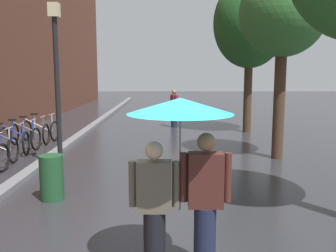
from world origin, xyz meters
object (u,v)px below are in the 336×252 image
parked_bicycle_4 (6,143)px  parked_bicycle_5 (18,138)px  pedestrian_walking_midground (173,108)px  parked_bicycle_7 (39,130)px  street_tree_1 (282,15)px  street_lamp_post (56,74)px  parked_bicycle_6 (29,134)px  litter_bin (51,178)px  street_tree_2 (249,24)px  couple_under_umbrella (179,156)px

parked_bicycle_4 → parked_bicycle_5: 0.79m
pedestrian_walking_midground → parked_bicycle_7: bearing=-146.2°
parked_bicycle_7 → pedestrian_walking_midground: bearing=33.8°
street_tree_1 → parked_bicycle_4: (-7.61, 0.32, -3.50)m
parked_bicycle_5 → street_lamp_post: bearing=-50.3°
parked_bicycle_5 → parked_bicycle_6: size_ratio=1.03×
street_tree_1 → parked_bicycle_5: 8.41m
litter_bin → pedestrian_walking_midground: bearing=75.0°
street_tree_2 → street_lamp_post: 8.32m
parked_bicycle_4 → street_lamp_post: size_ratio=0.29×
parked_bicycle_6 → street_tree_2: bearing=18.9°
street_tree_1 → parked_bicycle_5: bearing=171.6°
parked_bicycle_4 → litter_bin: 4.41m
street_tree_2 → pedestrian_walking_midground: 4.58m
parked_bicycle_7 → pedestrian_walking_midground: (4.68, 3.13, 0.45)m
parked_bicycle_7 → litter_bin: 6.42m
street_tree_2 → parked_bicycle_7: size_ratio=5.12×
pedestrian_walking_midground → street_tree_2: bearing=-23.4°
street_tree_2 → litter_bin: (-5.31, -7.90, -3.76)m
parked_bicycle_7 → couple_under_umbrella: 9.83m
parked_bicycle_5 → litter_bin: 5.07m
parked_bicycle_4 → litter_bin: (2.40, -3.69, 0.05)m
parked_bicycle_7 → litter_bin: bearing=-69.6°
street_tree_2 → parked_bicycle_7: street_tree_2 is taller
couple_under_umbrella → parked_bicycle_5: bearing=123.3°
street_tree_2 → parked_bicycle_5: street_tree_2 is taller
couple_under_umbrella → litter_bin: couple_under_umbrella is taller
street_tree_1 → street_tree_2: bearing=88.7°
litter_bin → parked_bicycle_7: bearing=110.4°
street_tree_2 → couple_under_umbrella: bearing=-105.8°
street_tree_2 → parked_bicycle_5: 9.22m
couple_under_umbrella → pedestrian_walking_midground: size_ratio=1.30×
parked_bicycle_4 → litter_bin: parked_bicycle_4 is taller
street_tree_2 → parked_bicycle_4: (-7.71, -4.21, -3.81)m
pedestrian_walking_midground → litter_bin: bearing=-105.0°
parked_bicycle_5 → pedestrian_walking_midground: 6.71m
litter_bin → street_lamp_post: bearing=102.1°
street_tree_2 → street_lamp_post: size_ratio=1.49×
street_tree_1 → litter_bin: size_ratio=5.99×
litter_bin → pedestrian_walking_midground: size_ratio=0.52×
parked_bicycle_6 → litter_bin: size_ratio=1.29×
parked_bicycle_6 → couple_under_umbrella: bearing=-59.6°
street_tree_2 → street_lamp_post: street_tree_2 is taller
parked_bicycle_4 → parked_bicycle_7: size_ratio=1.00×
parked_bicycle_6 → pedestrian_walking_midground: pedestrian_walking_midground is taller
parked_bicycle_6 → parked_bicycle_7: same height
litter_bin → parked_bicycle_4: bearing=123.0°
parked_bicycle_7 → parked_bicycle_5: bearing=-94.6°
street_tree_1 → street_lamp_post: bearing=-168.5°
parked_bicycle_4 → parked_bicycle_7: bearing=86.0°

